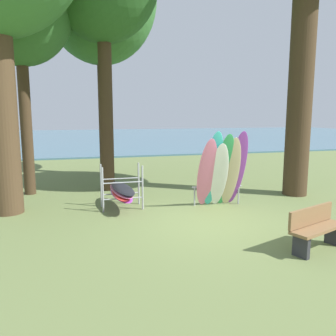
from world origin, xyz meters
name	(u,v)px	position (x,y,z in m)	size (l,w,h in m)	color
ground_plane	(207,223)	(0.00, 0.00, 0.00)	(80.00, 80.00, 0.00)	olive
lake_water	(103,137)	(0.00, 31.28, 0.05)	(80.00, 36.00, 0.10)	#477084
tree_far_left_back	(18,3)	(-4.61, 4.47, 6.06)	(3.39, 3.39, 8.06)	#42301E
leaning_board_pile	(222,172)	(0.90, 1.20, 1.05)	(1.50, 1.01, 2.23)	pink
board_storage_rack	(121,191)	(-1.87, 1.91, 0.50)	(1.15, 2.13, 1.25)	#9EA0A5
park_bench	(316,228)	(1.43, -2.16, 0.45)	(1.46, 0.87, 0.85)	#2D2D33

